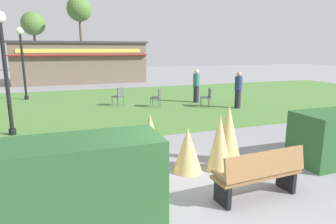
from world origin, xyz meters
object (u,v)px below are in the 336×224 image
Objects in this scene: parked_car_west_slot at (55,69)px; parked_car_center_slot at (105,68)px; cafe_chair_east at (207,96)px; park_bench at (259,174)px; food_kiosk at (81,62)px; cafe_chair_center at (157,96)px; tree_left_bg at (79,10)px; tree_right_bg at (33,24)px; lamppost_mid at (4,58)px; person_strolling at (238,90)px; lamppost_far at (22,54)px; cafe_chair_north at (119,95)px; trash_bin at (331,144)px; person_standing at (196,86)px.

parked_car_west_slot is 1.01× the size of parked_car_center_slot.
park_bench is at bearing -110.97° from cafe_chair_east.
food_kiosk is 12.84m from cafe_chair_center.
parked_car_center_slot is at bearing -59.13° from tree_left_bg.
parked_car_center_slot is 0.60× the size of tree_right_bg.
cafe_chair_east is 21.98m from parked_car_west_slot.
lamppost_mid is 4.27× the size of cafe_chair_east.
person_strolling is 0.24× the size of tree_right_bg.
tree_left_bg reaches higher than cafe_chair_center.
cafe_chair_east is (8.31, -5.20, -1.88)m from lamppost_far.
cafe_chair_north is 19.39m from parked_car_west_slot.
food_kiosk reaches higher than parked_car_center_slot.
tree_left_bg is at bearing 81.63° from lamppost_mid.
parked_car_center_slot reaches higher than cafe_chair_center.
person_strolling is (1.64, 6.55, 0.40)m from trash_bin.
food_kiosk is (3.10, 15.33, -0.76)m from lamppost_mid.
tree_right_bg is at bearing 148.59° from tree_left_bg.
food_kiosk is 15.54m from tree_right_bg.
tree_left_bg reaches higher than person_standing.
tree_left_bg is (0.80, 11.16, 5.45)m from food_kiosk.
parked_car_west_slot is at bearing 99.60° from cafe_chair_north.
tree_right_bg reaches higher than lamppost_mid.
lamppost_far is at bearing -87.41° from tree_right_bg.
park_bench is at bearing -88.28° from tree_left_bg.
parked_car_west_slot is (-7.11, 20.80, 0.12)m from cafe_chair_east.
lamppost_far is at bearing -112.28° from parked_car_center_slot.
person_strolling and person_standing have the same top height.
cafe_chair_center is at bearing -90.87° from parked_car_center_slot.
cafe_chair_center is at bearing -142.41° from person_standing.
lamppost_far is 16.95m from parked_car_center_slot.
tree_right_bg reaches higher than person_standing.
park_bench is 8.03m from lamppost_mid.
cafe_chair_north is at bearing 156.50° from cafe_chair_east.
lamppost_mid is 0.44× the size of tree_left_bg.
person_standing reaches higher than parked_car_center_slot.
park_bench is 1.87× the size of trash_bin.
tree_right_bg is at bearing -39.13° from person_strolling.
cafe_chair_east is at bearing 14.38° from lamppost_mid.
person_standing is 20.76m from parked_car_west_slot.
park_bench is 1.94× the size of cafe_chair_center.
food_kiosk reaches higher than person_standing.
tree_right_bg is at bearing 133.77° from person_standing.
person_standing is (8.34, -3.89, -1.55)m from lamppost_far.
cafe_chair_center is 0.53× the size of person_standing.
food_kiosk is 2.43× the size of parked_car_west_slot.
parked_car_west_slot is at bearing 103.38° from trash_bin.
parked_car_center_slot is 0.49× the size of tree_left_bg.
tree_left_bg is (3.90, 26.49, 4.70)m from lamppost_mid.
parked_car_west_slot reaches higher than park_bench.
trash_bin is at bearing -76.62° from parked_car_west_slot.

